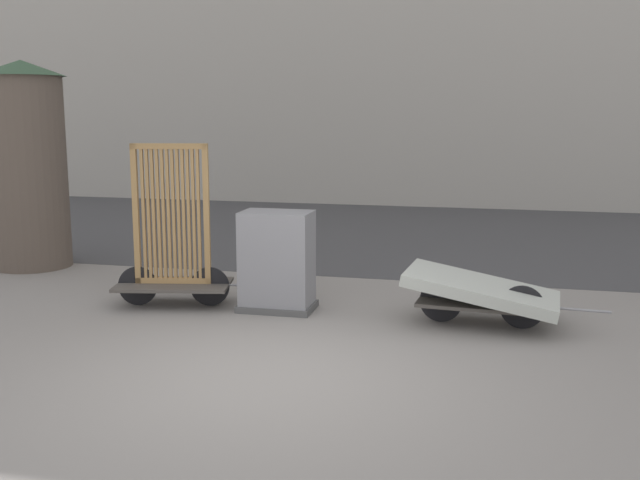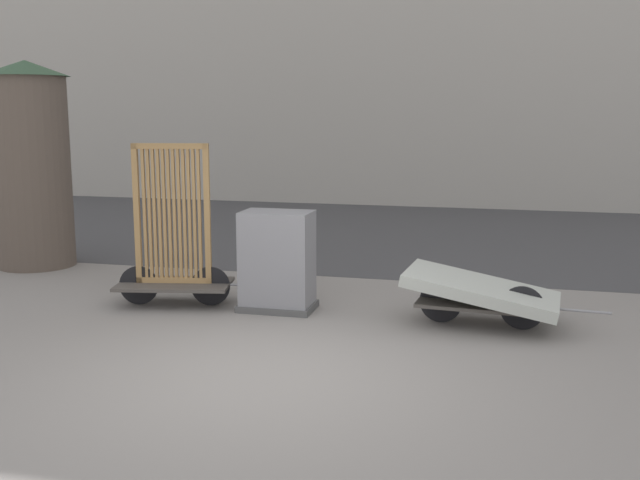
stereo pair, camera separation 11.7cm
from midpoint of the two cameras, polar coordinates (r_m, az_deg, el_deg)
The scene contains 6 objects.
ground_plane at distance 7.13m, azimuth -4.65°, elevation -10.40°, with size 60.00×60.00×0.00m, color gray.
road_strip at distance 15.12m, azimuth 5.19°, elevation 0.56°, with size 56.00×8.30×0.01m.
bike_cart_with_bedframe at distance 9.61m, azimuth -11.49°, elevation -0.73°, with size 2.16×1.03×2.05m.
bike_cart_with_mattress at distance 8.82m, azimuth 11.84°, elevation -3.88°, with size 2.31×1.13×0.64m.
utility_cabinet at distance 9.26m, azimuth -3.66°, elevation -1.86°, with size 0.92×0.61×1.24m.
advertising_column at distance 12.55m, azimuth -21.67°, elevation 5.43°, with size 1.33×1.33×3.20m.
Camera 1 is at (2.03, -6.36, 2.49)m, focal length 42.00 mm.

